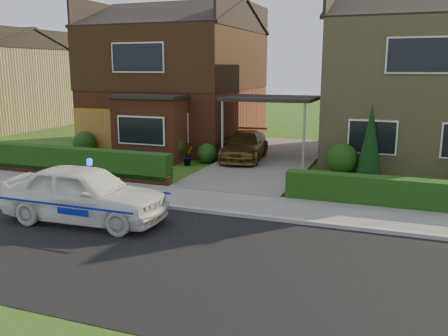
% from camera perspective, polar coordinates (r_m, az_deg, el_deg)
% --- Properties ---
extents(ground, '(120.00, 120.00, 0.00)m').
position_cam_1_polar(ground, '(10.80, -9.97, -9.79)').
color(ground, '#2A5416').
rests_on(ground, ground).
extents(road, '(60.00, 6.00, 0.02)m').
position_cam_1_polar(road, '(10.80, -9.97, -9.79)').
color(road, black).
rests_on(road, ground).
extents(kerb, '(60.00, 0.16, 0.12)m').
position_cam_1_polar(kerb, '(13.33, -3.34, -5.09)').
color(kerb, '#9E9993').
rests_on(kerb, ground).
extents(sidewalk, '(60.00, 2.00, 0.10)m').
position_cam_1_polar(sidewalk, '(14.26, -1.63, -3.97)').
color(sidewalk, slate).
rests_on(sidewalk, ground).
extents(driveway, '(3.80, 12.00, 0.12)m').
position_cam_1_polar(driveway, '(20.64, 5.59, 1.02)').
color(driveway, '#666059').
rests_on(driveway, ground).
extents(house_left, '(7.50, 9.53, 7.25)m').
position_cam_1_polar(house_left, '(25.03, -5.59, 11.58)').
color(house_left, brown).
rests_on(house_left, ground).
extents(house_right, '(7.50, 8.06, 7.25)m').
position_cam_1_polar(house_right, '(22.60, 22.46, 10.33)').
color(house_right, '#97835C').
rests_on(house_right, ground).
extents(carport_link, '(3.80, 3.00, 2.77)m').
position_cam_1_polar(carport_link, '(20.27, 5.71, 8.22)').
color(carport_link, black).
rests_on(carport_link, ground).
extents(garage_door, '(2.20, 0.10, 2.10)m').
position_cam_1_polar(garage_door, '(23.09, -15.30, 4.31)').
color(garage_door, brown).
rests_on(garage_door, ground).
extents(dwarf_wall, '(7.70, 0.25, 0.36)m').
position_cam_1_polar(dwarf_wall, '(18.11, -17.40, -0.65)').
color(dwarf_wall, brown).
rests_on(dwarf_wall, ground).
extents(hedge_left, '(7.50, 0.55, 0.90)m').
position_cam_1_polar(hedge_left, '(18.27, -17.08, -1.10)').
color(hedge_left, '#153510').
rests_on(hedge_left, ground).
extents(hedge_right, '(7.50, 0.55, 0.80)m').
position_cam_1_polar(hedge_right, '(14.51, 22.20, -4.81)').
color(hedge_right, '#153510').
rests_on(hedge_right, ground).
extents(shrub_left_far, '(1.08, 1.08, 1.08)m').
position_cam_1_polar(shrub_left_far, '(22.94, -16.41, 2.91)').
color(shrub_left_far, '#153510').
rests_on(shrub_left_far, ground).
extents(shrub_left_mid, '(1.32, 1.32, 1.32)m').
position_cam_1_polar(shrub_left_mid, '(20.39, -6.57, 2.57)').
color(shrub_left_mid, '#153510').
rests_on(shrub_left_mid, ground).
extents(shrub_left_near, '(0.84, 0.84, 0.84)m').
position_cam_1_polar(shrub_left_near, '(20.03, -2.08, 1.78)').
color(shrub_left_near, '#153510').
rests_on(shrub_left_near, ground).
extents(shrub_right_near, '(1.20, 1.20, 1.20)m').
position_cam_1_polar(shrub_right_near, '(18.42, 13.98, 1.09)').
color(shrub_right_near, '#153510').
rests_on(shrub_right_near, ground).
extents(conifer_a, '(0.90, 0.90, 2.60)m').
position_cam_1_polar(conifer_a, '(18.02, 17.17, 2.93)').
color(conifer_a, black).
rests_on(conifer_a, ground).
extents(police_car, '(4.04, 4.47, 1.66)m').
position_cam_1_polar(police_car, '(12.87, -16.46, -3.02)').
color(police_car, white).
rests_on(police_car, ground).
extents(driveway_car, '(2.14, 4.19, 1.16)m').
position_cam_1_polar(driveway_car, '(20.33, 2.53, 2.73)').
color(driveway_car, brown).
rests_on(driveway_car, driveway).
extents(potted_plant_a, '(0.50, 0.43, 0.80)m').
position_cam_1_polar(potted_plant_a, '(19.41, -19.23, 0.72)').
color(potted_plant_a, gray).
rests_on(potted_plant_a, ground).
extents(potted_plant_b, '(0.56, 0.53, 0.80)m').
position_cam_1_polar(potted_plant_b, '(19.57, -4.35, 1.45)').
color(potted_plant_b, gray).
rests_on(potted_plant_b, ground).
extents(potted_plant_c, '(0.51, 0.51, 0.76)m').
position_cam_1_polar(potted_plant_c, '(17.76, -12.20, 0.06)').
color(potted_plant_c, gray).
rests_on(potted_plant_c, ground).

